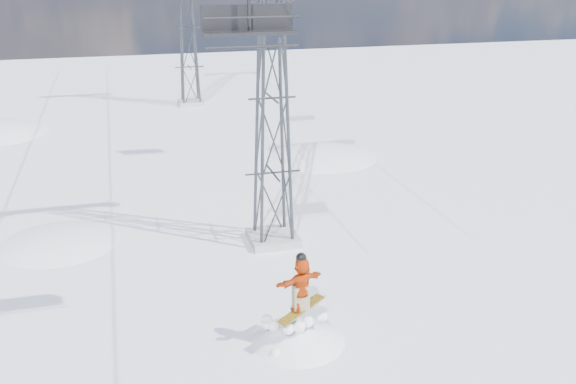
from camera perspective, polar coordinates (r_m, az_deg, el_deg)
ground at (r=17.46m, az=2.59°, el=-15.28°), size 120.00×120.00×0.00m
snow_terrain at (r=39.96m, az=-13.81°, el=-10.08°), size 39.00×37.00×22.00m
lift_tower_near at (r=22.64m, az=-1.42°, el=8.27°), size 5.20×1.80×11.43m
lift_tower_far at (r=47.06m, az=-8.94°, el=14.20°), size 5.20×1.80×11.43m
lift_chair_near at (r=15.06m, az=-3.51°, el=14.80°), size 2.14×0.62×2.65m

